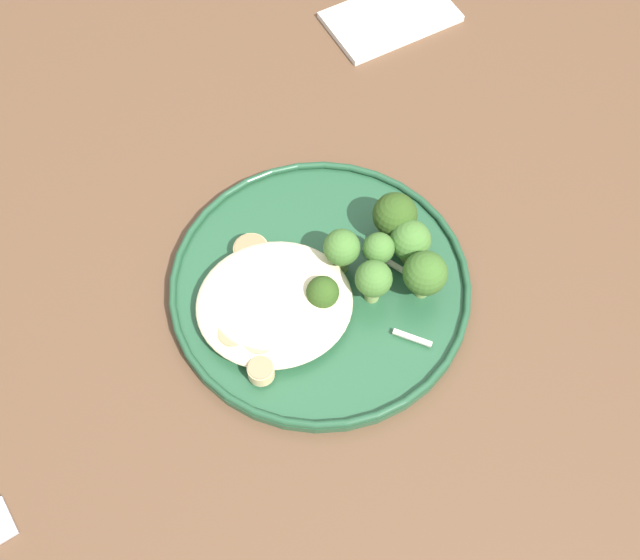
{
  "coord_description": "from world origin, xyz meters",
  "views": [
    {
      "loc": [
        0.11,
        0.42,
        1.43
      ],
      "look_at": [
        0.05,
        0.04,
        0.76
      ],
      "focal_mm": 45.67,
      "sensor_mm": 36.0,
      "label": 1
    }
  ],
  "objects_px": {
    "broccoli_floret_rear_charred": "(375,280)",
    "broccoli_floret_center_pile": "(410,241)",
    "seared_scallop_half_hidden": "(234,336)",
    "broccoli_floret_split_head": "(342,249)",
    "broccoli_floret_beside_noodles": "(323,293)",
    "dinner_plate": "(320,286)",
    "broccoli_floret_small_sprig": "(378,251)",
    "seared_scallop_tiny_bay": "(280,265)",
    "seared_scallop_tilted_round": "(261,371)",
    "seared_scallop_rear_pale": "(266,302)",
    "seared_scallop_center_golden": "(260,342)",
    "seared_scallop_front_small": "(251,248)",
    "broccoli_floret_right_tilted": "(425,274)",
    "broccoli_floret_left_leaning": "(395,217)",
    "folded_napkin": "(391,17)",
    "seared_scallop_right_edge": "(288,301)"
  },
  "relations": [
    {
      "from": "seared_scallop_rear_pale",
      "to": "broccoli_floret_small_sprig",
      "type": "height_order",
      "value": "broccoli_floret_small_sprig"
    },
    {
      "from": "seared_scallop_tiny_bay",
      "to": "broccoli_floret_center_pile",
      "type": "relative_size",
      "value": 0.43
    },
    {
      "from": "seared_scallop_half_hidden",
      "to": "seared_scallop_rear_pale",
      "type": "bearing_deg",
      "value": -138.35
    },
    {
      "from": "seared_scallop_tiny_bay",
      "to": "broccoli_floret_split_head",
      "type": "xyz_separation_m",
      "value": [
        -0.06,
        0.01,
        0.02
      ]
    },
    {
      "from": "broccoli_floret_rear_charred",
      "to": "broccoli_floret_split_head",
      "type": "xyz_separation_m",
      "value": [
        0.02,
        -0.04,
        0.0
      ]
    },
    {
      "from": "broccoli_floret_right_tilted",
      "to": "broccoli_floret_small_sprig",
      "type": "xyz_separation_m",
      "value": [
        0.04,
        -0.03,
        -0.0
      ]
    },
    {
      "from": "seared_scallop_tiny_bay",
      "to": "broccoli_floret_beside_noodles",
      "type": "height_order",
      "value": "broccoli_floret_beside_noodles"
    },
    {
      "from": "broccoli_floret_small_sprig",
      "to": "dinner_plate",
      "type": "bearing_deg",
      "value": 8.73
    },
    {
      "from": "folded_napkin",
      "to": "seared_scallop_tiny_bay",
      "type": "bearing_deg",
      "value": 61.17
    },
    {
      "from": "seared_scallop_tiny_bay",
      "to": "seared_scallop_center_golden",
      "type": "xyz_separation_m",
      "value": [
        0.03,
        0.08,
        0.0
      ]
    },
    {
      "from": "broccoli_floret_center_pile",
      "to": "broccoli_floret_small_sprig",
      "type": "relative_size",
      "value": 1.0
    },
    {
      "from": "seared_scallop_half_hidden",
      "to": "broccoli_floret_small_sprig",
      "type": "bearing_deg",
      "value": -159.17
    },
    {
      "from": "seared_scallop_half_hidden",
      "to": "broccoli_floret_left_leaning",
      "type": "height_order",
      "value": "broccoli_floret_left_leaning"
    },
    {
      "from": "seared_scallop_tiny_bay",
      "to": "seared_scallop_front_small",
      "type": "xyz_separation_m",
      "value": [
        0.03,
        -0.02,
        0.0
      ]
    },
    {
      "from": "seared_scallop_half_hidden",
      "to": "broccoli_floret_center_pile",
      "type": "xyz_separation_m",
      "value": [
        -0.18,
        -0.06,
        0.02
      ]
    },
    {
      "from": "seared_scallop_half_hidden",
      "to": "broccoli_floret_center_pile",
      "type": "bearing_deg",
      "value": -160.87
    },
    {
      "from": "dinner_plate",
      "to": "broccoli_floret_small_sprig",
      "type": "xyz_separation_m",
      "value": [
        -0.06,
        -0.01,
        0.04
      ]
    },
    {
      "from": "broccoli_floret_split_head",
      "to": "seared_scallop_right_edge",
      "type": "bearing_deg",
      "value": 30.94
    },
    {
      "from": "seared_scallop_tiny_bay",
      "to": "broccoli_floret_beside_noodles",
      "type": "xyz_separation_m",
      "value": [
        -0.03,
        0.05,
        0.02
      ]
    },
    {
      "from": "broccoli_floret_split_head",
      "to": "broccoli_floret_right_tilted",
      "type": "height_order",
      "value": "broccoli_floret_right_tilted"
    },
    {
      "from": "seared_scallop_half_hidden",
      "to": "broccoli_floret_left_leaning",
      "type": "xyz_separation_m",
      "value": [
        -0.17,
        -0.09,
        0.02
      ]
    },
    {
      "from": "seared_scallop_rear_pale",
      "to": "broccoli_floret_beside_noodles",
      "type": "relative_size",
      "value": 0.7
    },
    {
      "from": "broccoli_floret_small_sprig",
      "to": "broccoli_floret_rear_charred",
      "type": "bearing_deg",
      "value": 73.04
    },
    {
      "from": "seared_scallop_tiny_bay",
      "to": "broccoli_floret_center_pile",
      "type": "xyz_separation_m",
      "value": [
        -0.12,
        0.01,
        0.02
      ]
    },
    {
      "from": "broccoli_floret_left_leaning",
      "to": "broccoli_floret_small_sprig",
      "type": "bearing_deg",
      "value": 55.13
    },
    {
      "from": "seared_scallop_tiny_bay",
      "to": "seared_scallop_rear_pale",
      "type": "xyz_separation_m",
      "value": [
        0.02,
        0.04,
        0.0
      ]
    },
    {
      "from": "broccoli_floret_split_head",
      "to": "seared_scallop_half_hidden",
      "type": "bearing_deg",
      "value": 29.28
    },
    {
      "from": "seared_scallop_half_hidden",
      "to": "seared_scallop_center_golden",
      "type": "bearing_deg",
      "value": 157.15
    },
    {
      "from": "seared_scallop_front_small",
      "to": "folded_napkin",
      "type": "bearing_deg",
      "value": -124.08
    },
    {
      "from": "seared_scallop_rear_pale",
      "to": "broccoli_floret_rear_charred",
      "type": "bearing_deg",
      "value": 177.26
    },
    {
      "from": "seared_scallop_tiny_bay",
      "to": "folded_napkin",
      "type": "bearing_deg",
      "value": -118.83
    },
    {
      "from": "seared_scallop_tiny_bay",
      "to": "seared_scallop_center_golden",
      "type": "distance_m",
      "value": 0.08
    },
    {
      "from": "dinner_plate",
      "to": "broccoli_floret_small_sprig",
      "type": "distance_m",
      "value": 0.07
    },
    {
      "from": "dinner_plate",
      "to": "seared_scallop_rear_pale",
      "type": "bearing_deg",
      "value": 16.84
    },
    {
      "from": "dinner_plate",
      "to": "seared_scallop_half_hidden",
      "type": "bearing_deg",
      "value": 27.88
    },
    {
      "from": "seared_scallop_half_hidden",
      "to": "broccoli_floret_right_tilted",
      "type": "distance_m",
      "value": 0.18
    },
    {
      "from": "broccoli_floret_rear_charred",
      "to": "broccoli_floret_small_sprig",
      "type": "distance_m",
      "value": 0.03
    },
    {
      "from": "broccoli_floret_rear_charred",
      "to": "broccoli_floret_center_pile",
      "type": "distance_m",
      "value": 0.05
    },
    {
      "from": "seared_scallop_rear_pale",
      "to": "seared_scallop_half_hidden",
      "type": "xyz_separation_m",
      "value": [
        0.03,
        0.03,
        0.0
      ]
    },
    {
      "from": "broccoli_floret_split_head",
      "to": "broccoli_floret_beside_noodles",
      "type": "distance_m",
      "value": 0.05
    },
    {
      "from": "seared_scallop_half_hidden",
      "to": "broccoli_floret_beside_noodles",
      "type": "bearing_deg",
      "value": -164.67
    },
    {
      "from": "broccoli_floret_split_head",
      "to": "folded_napkin",
      "type": "distance_m",
      "value": 0.36
    },
    {
      "from": "seared_scallop_front_small",
      "to": "broccoli_floret_small_sprig",
      "type": "relative_size",
      "value": 0.64
    },
    {
      "from": "broccoli_floret_beside_noodles",
      "to": "seared_scallop_rear_pale",
      "type": "bearing_deg",
      "value": -6.93
    },
    {
      "from": "seared_scallop_tiny_bay",
      "to": "seared_scallop_half_hidden",
      "type": "bearing_deg",
      "value": 52.85
    },
    {
      "from": "seared_scallop_tilted_round",
      "to": "broccoli_floret_rear_charred",
      "type": "bearing_deg",
      "value": -151.46
    },
    {
      "from": "dinner_plate",
      "to": "broccoli_floret_right_tilted",
      "type": "bearing_deg",
      "value": 165.4
    },
    {
      "from": "seared_scallop_right_edge",
      "to": "dinner_plate",
      "type": "bearing_deg",
      "value": -151.46
    },
    {
      "from": "seared_scallop_tiny_bay",
      "to": "seared_scallop_rear_pale",
      "type": "distance_m",
      "value": 0.04
    },
    {
      "from": "broccoli_floret_split_head",
      "to": "broccoli_floret_center_pile",
      "type": "height_order",
      "value": "broccoli_floret_split_head"
    }
  ]
}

